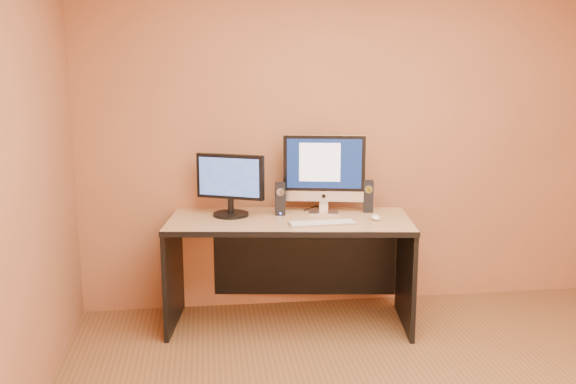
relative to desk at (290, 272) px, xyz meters
name	(u,v)px	position (x,y,z in m)	size (l,w,h in m)	color
walls	(438,188)	(0.47, -1.58, 0.91)	(4.00, 4.00, 2.60)	#A36342
desk	(290,272)	(0.00, 0.00, 0.00)	(1.69, 0.74, 0.78)	tan
imac	(324,173)	(0.27, 0.17, 0.68)	(0.60, 0.22, 0.58)	silver
second_monitor	(230,185)	(-0.40, 0.14, 0.61)	(0.51, 0.25, 0.44)	black
speaker_left	(280,199)	(-0.05, 0.13, 0.51)	(0.07, 0.08, 0.23)	black
speaker_right	(368,196)	(0.60, 0.14, 0.51)	(0.07, 0.08, 0.23)	black
keyboard	(322,223)	(0.20, -0.19, 0.40)	(0.46, 0.12, 0.02)	#B1B1B5
mouse	(376,217)	(0.59, -0.11, 0.41)	(0.06, 0.11, 0.04)	white
cable_a	(321,208)	(0.27, 0.27, 0.40)	(0.01, 0.01, 0.23)	black
cable_b	(311,208)	(0.20, 0.30, 0.40)	(0.01, 0.01, 0.19)	black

